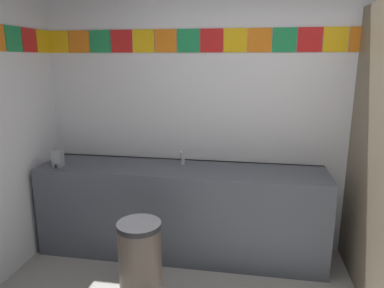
{
  "coord_description": "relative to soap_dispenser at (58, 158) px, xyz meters",
  "views": [
    {
      "loc": [
        -0.15,
        -1.44,
        1.76
      ],
      "look_at": [
        -0.59,
        1.19,
        1.12
      ],
      "focal_mm": 33.1,
      "sensor_mm": 36.0,
      "label": 1
    }
  ],
  "objects": [
    {
      "name": "soap_dispenser",
      "position": [
        0.0,
        0.0,
        0.0
      ],
      "size": [
        0.09,
        0.09,
        0.16
      ],
      "color": "gray",
      "rests_on": "vanity_counter"
    },
    {
      "name": "trash_bin",
      "position": [
        0.92,
        -0.54,
        -0.6
      ],
      "size": [
        0.33,
        0.33,
        0.61
      ],
      "color": "brown",
      "rests_on": "ground_plane"
    },
    {
      "name": "vanity_counter",
      "position": [
        1.08,
        0.16,
        -0.49
      ],
      "size": [
        2.56,
        0.56,
        0.82
      ],
      "color": "#4C515B",
      "rests_on": "ground_plane"
    },
    {
      "name": "faucet_center",
      "position": [
        1.08,
        0.25,
        -0.03
      ],
      "size": [
        0.04,
        0.1,
        0.14
      ],
      "color": "silver",
      "rests_on": "vanity_counter"
    },
    {
      "name": "wall_back",
      "position": [
        1.84,
        0.48,
        0.5
      ],
      "size": [
        4.16,
        0.09,
        2.79
      ],
      "color": "silver",
      "rests_on": "ground_plane"
    }
  ]
}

